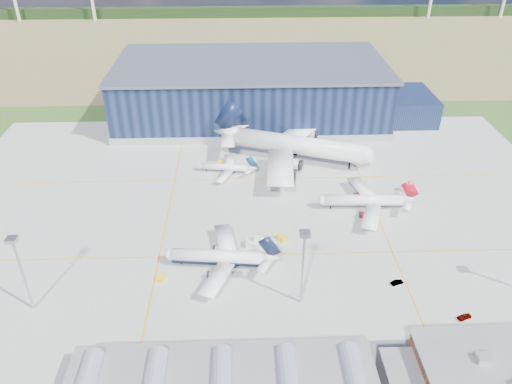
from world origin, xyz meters
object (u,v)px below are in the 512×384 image
airliner_navy (217,251)px  airstair (259,242)px  airliner_red (364,195)px  car_b (397,282)px  light_mast_west (19,263)px  airliner_widebody (298,136)px  gse_van_a (256,244)px  gse_van_b (367,159)px  gse_tug_c (220,163)px  airliner_regional (225,164)px  hangar (257,92)px  gse_tug_b (161,278)px  car_a (465,317)px  light_mast_center (303,257)px  gse_tug_a (282,238)px

airliner_navy → airstair: 15.90m
airliner_red → car_b: size_ratio=9.31×
light_mast_west → airliner_widebody: (77.40, 78.72, -4.65)m
gse_van_a → airstair: size_ratio=1.29×
gse_van_b → light_mast_west: bearing=-176.8°
airliner_navy → gse_tug_c: size_ratio=11.58×
airliner_regional → hangar: bearing=-95.2°
airliner_widebody → gse_van_a: (-18.46, -54.89, -9.49)m
gse_tug_b → gse_van_b: 99.33m
gse_van_a → airliner_red: bearing=-54.2°
airliner_widebody → gse_van_b: airliner_widebody is taller
airliner_widebody → gse_van_a: airliner_widebody is taller
hangar → car_a: (48.34, -132.14, -10.95)m
airliner_regional → gse_tug_c: (-2.26, 6.94, -3.18)m
gse_tug_b → gse_tug_c: 68.42m
hangar → airliner_navy: bearing=-97.9°
light_mast_center → airliner_regional: size_ratio=0.98×
airliner_navy → car_b: 51.03m
airliner_widebody → airstair: airliner_widebody is taller
light_mast_west → car_b: light_mast_west is taller
gse_tug_b → gse_van_b: size_ratio=0.58×
gse_tug_c → car_b: bearing=-35.6°
gse_tug_b → car_b: 65.78m
hangar → airstair: 100.75m
car_a → hangar: bearing=-0.9°
light_mast_center → airliner_regional: (-21.33, 70.00, -11.61)m
airliner_red → car_a: airliner_red is taller
car_b → car_a: bearing=-154.2°
airliner_widebody → airliner_regional: size_ratio=2.82×
hangar → airliner_regional: (-14.14, -54.80, -7.79)m
airliner_navy → airstair: bearing=-136.7°
airliner_red → airliner_regional: (-47.14, 26.65, -1.78)m
light_mast_west → gse_van_b: (105.00, 77.27, -14.30)m
gse_tug_a → car_a: 55.78m
airliner_widebody → light_mast_center: bearing=-74.7°
gse_tug_a → gse_tug_c: size_ratio=1.21×
light_mast_west → car_a: (111.16, -7.33, -14.77)m
gse_van_a → airliner_navy: bearing=134.7°
gse_tug_a → airliner_regional: bearing=81.9°
airliner_navy → car_b: bearing=175.5°
airliner_red → gse_tug_a: size_ratio=9.62×
gse_van_a → car_a: 60.81m
car_b → light_mast_center: bearing=82.3°
airstair → airliner_red: bearing=48.3°
gse_tug_c → car_b: (51.09, -70.97, -0.04)m
gse_tug_a → car_b: size_ratio=0.97×
car_a → airliner_red: bearing=-4.2°
light_mast_west → airliner_navy: size_ratio=0.67×
airliner_navy → car_a: airliner_navy is taller
gse_van_b → gse_tug_c: gse_van_b is taller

